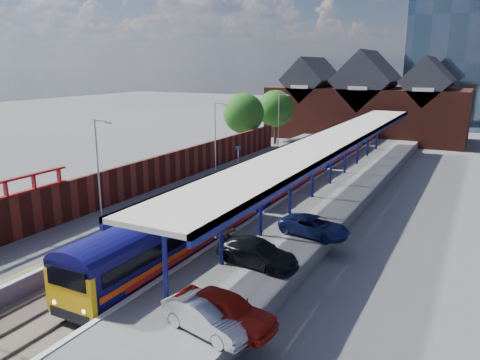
% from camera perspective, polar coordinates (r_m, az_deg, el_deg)
% --- Properties ---
extents(ground, '(240.00, 240.00, 0.00)m').
position_cam_1_polar(ground, '(51.64, 7.81, 0.84)').
color(ground, '#5B5B5E').
rests_on(ground, ground).
extents(ballast_bed, '(6.00, 76.00, 0.06)m').
position_cam_1_polar(ballast_bed, '(42.62, 3.23, -1.81)').
color(ballast_bed, '#473D33').
rests_on(ballast_bed, ground).
extents(rails, '(4.51, 76.00, 0.14)m').
position_cam_1_polar(rails, '(42.60, 3.23, -1.70)').
color(rails, slate).
rests_on(rails, ground).
extents(left_platform, '(5.00, 76.00, 1.00)m').
position_cam_1_polar(left_platform, '(44.95, -3.16, -0.36)').
color(left_platform, '#565659').
rests_on(left_platform, ground).
extents(right_platform, '(6.00, 76.00, 1.00)m').
position_cam_1_polar(right_platform, '(40.51, 11.00, -2.20)').
color(right_platform, '#565659').
rests_on(right_platform, ground).
extents(coping_left, '(0.30, 76.00, 0.05)m').
position_cam_1_polar(coping_left, '(43.71, -0.52, -0.04)').
color(coping_left, silver).
rests_on(coping_left, left_platform).
extents(coping_right, '(0.30, 76.00, 0.05)m').
position_cam_1_polar(coping_right, '(41.22, 7.24, -1.02)').
color(coping_right, silver).
rests_on(coping_right, right_platform).
extents(yellow_line, '(0.14, 76.00, 0.01)m').
position_cam_1_polar(yellow_line, '(43.99, -1.21, 0.02)').
color(yellow_line, yellow).
rests_on(yellow_line, left_platform).
extents(train, '(2.89, 65.91, 3.45)m').
position_cam_1_polar(train, '(49.26, 8.90, 2.69)').
color(train, '#0D0B4F').
rests_on(train, ground).
extents(canopy, '(4.50, 52.00, 4.48)m').
position_cam_1_polar(canopy, '(41.47, 11.40, 4.88)').
color(canopy, navy).
rests_on(canopy, right_platform).
extents(lamp_post_b, '(1.48, 0.18, 7.00)m').
position_cam_1_polar(lamp_post_b, '(33.59, -16.80, 2.03)').
color(lamp_post_b, '#A5A8AA').
rests_on(lamp_post_b, left_platform).
extents(lamp_post_c, '(1.48, 0.18, 7.00)m').
position_cam_1_polar(lamp_post_c, '(46.20, -2.89, 5.71)').
color(lamp_post_c, '#A5A8AA').
rests_on(lamp_post_c, left_platform).
extents(lamp_post_d, '(1.48, 0.18, 7.00)m').
position_cam_1_polar(lamp_post_d, '(60.44, 4.84, 7.61)').
color(lamp_post_d, '#A5A8AA').
rests_on(lamp_post_d, left_platform).
extents(platform_sign, '(0.55, 0.08, 2.50)m').
position_cam_1_polar(platform_sign, '(47.65, -0.23, 3.18)').
color(platform_sign, '#A5A8AA').
rests_on(platform_sign, left_platform).
extents(brick_wall, '(0.35, 50.00, 3.86)m').
position_cam_1_polar(brick_wall, '(40.76, -10.98, 0.74)').
color(brick_wall, '#572117').
rests_on(brick_wall, left_platform).
extents(station_building, '(30.00, 12.12, 13.78)m').
position_cam_1_polar(station_building, '(77.54, 15.08, 8.91)').
color(station_building, '#572117').
rests_on(station_building, ground).
extents(glass_tower, '(14.20, 14.20, 40.30)m').
position_cam_1_polar(glass_tower, '(98.07, 24.65, 17.76)').
color(glass_tower, '#47657A').
rests_on(glass_tower, ground).
extents(tree_near, '(5.20, 5.20, 8.10)m').
position_cam_1_polar(tree_near, '(60.18, 0.53, 7.98)').
color(tree_near, '#382314').
rests_on(tree_near, ground).
extents(tree_far, '(5.20, 5.20, 8.10)m').
position_cam_1_polar(tree_far, '(66.97, 4.44, 8.54)').
color(tree_far, '#382314').
rests_on(tree_far, ground).
extents(parked_car_red, '(4.69, 2.25, 1.54)m').
position_cam_1_polar(parked_car_red, '(19.89, -1.87, -15.56)').
color(parked_car_red, '#A3170D').
rests_on(parked_car_red, right_platform).
extents(parked_car_silver, '(4.37, 2.34, 1.37)m').
position_cam_1_polar(parked_car_silver, '(19.67, -3.95, -16.24)').
color(parked_car_silver, '#BBBABF').
rests_on(parked_car_silver, right_platform).
extents(parked_car_dark, '(4.99, 2.64, 1.38)m').
position_cam_1_polar(parked_car_dark, '(25.59, 2.09, -8.78)').
color(parked_car_dark, black).
rests_on(parked_car_dark, right_platform).
extents(parked_car_blue, '(4.81, 2.89, 1.25)m').
position_cam_1_polar(parked_car_blue, '(30.03, 9.03, -5.58)').
color(parked_car_blue, navy).
rests_on(parked_car_blue, right_platform).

